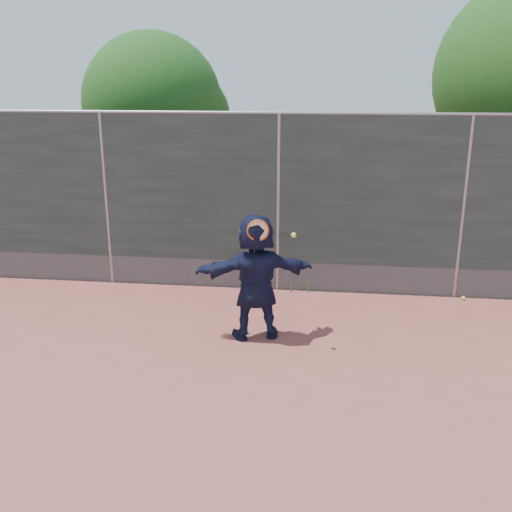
# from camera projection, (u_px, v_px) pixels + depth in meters

# --- Properties ---
(ground) EXTENTS (80.00, 80.00, 0.00)m
(ground) POSITION_uv_depth(u_px,v_px,m) (251.00, 392.00, 6.67)
(ground) COLOR #9E4C42
(ground) RESTS_ON ground
(player) EXTENTS (1.75, 0.97, 1.80)m
(player) POSITION_uv_depth(u_px,v_px,m) (256.00, 277.00, 7.88)
(player) COLOR #141937
(player) RESTS_ON ground
(ball_ground) EXTENTS (0.07, 0.07, 0.07)m
(ball_ground) POSITION_uv_depth(u_px,v_px,m) (463.00, 298.00, 9.47)
(ball_ground) COLOR #DEF235
(ball_ground) RESTS_ON ground
(fence) EXTENTS (20.00, 0.06, 3.03)m
(fence) POSITION_uv_depth(u_px,v_px,m) (278.00, 200.00, 9.53)
(fence) COLOR #38423D
(fence) RESTS_ON ground
(swing_action) EXTENTS (0.66, 0.18, 0.51)m
(swing_action) POSITION_uv_depth(u_px,v_px,m) (261.00, 232.00, 7.47)
(swing_action) COLOR #F15916
(swing_action) RESTS_ON ground
(tree_left) EXTENTS (3.15, 3.00, 4.53)m
(tree_left) POSITION_uv_depth(u_px,v_px,m) (160.00, 107.00, 12.36)
(tree_left) COLOR #382314
(tree_left) RESTS_ON ground
(weed_clump) EXTENTS (0.68, 0.07, 0.30)m
(weed_clump) POSITION_uv_depth(u_px,v_px,m) (294.00, 285.00, 9.81)
(weed_clump) COLOR #387226
(weed_clump) RESTS_ON ground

